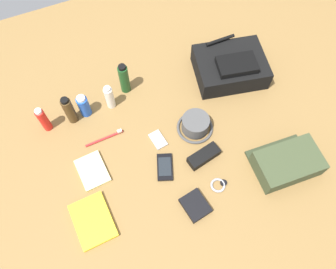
% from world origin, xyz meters
% --- Properties ---
extents(ground_plane, '(2.64, 2.02, 0.02)m').
position_xyz_m(ground_plane, '(0.00, 0.00, -0.01)').
color(ground_plane, brown).
rests_on(ground_plane, ground).
extents(backpack, '(0.37, 0.31, 0.13)m').
position_xyz_m(backpack, '(0.41, 0.21, 0.06)').
color(backpack, black).
rests_on(backpack, ground_plane).
extents(toiletry_pouch, '(0.27, 0.22, 0.09)m').
position_xyz_m(toiletry_pouch, '(0.40, -0.32, 0.04)').
color(toiletry_pouch, '#384228').
rests_on(toiletry_pouch, ground_plane).
extents(bucket_hat, '(0.16, 0.16, 0.08)m').
position_xyz_m(bucket_hat, '(0.13, -0.00, 0.03)').
color(bucket_hat, '#474747').
rests_on(bucket_hat, ground_plane).
extents(sunscreen_spray, '(0.04, 0.04, 0.15)m').
position_xyz_m(sunscreen_spray, '(-0.47, 0.26, 0.07)').
color(sunscreen_spray, red).
rests_on(sunscreen_spray, ground_plane).
extents(cologne_bottle, '(0.04, 0.04, 0.16)m').
position_xyz_m(cologne_bottle, '(-0.35, 0.26, 0.08)').
color(cologne_bottle, '#473319').
rests_on(cologne_bottle, ground_plane).
extents(deodorant_spray, '(0.05, 0.05, 0.12)m').
position_xyz_m(deodorant_spray, '(-0.29, 0.27, 0.06)').
color(deodorant_spray, blue).
rests_on(deodorant_spray, ground_plane).
extents(toothpaste_tube, '(0.04, 0.04, 0.14)m').
position_xyz_m(toothpaste_tube, '(-0.17, 0.26, 0.07)').
color(toothpaste_tube, white).
rests_on(toothpaste_tube, ground_plane).
extents(shampoo_bottle, '(0.04, 0.04, 0.17)m').
position_xyz_m(shampoo_bottle, '(-0.08, 0.32, 0.08)').
color(shampoo_bottle, '#19471E').
rests_on(shampoo_bottle, ground_plane).
extents(paperback_novel, '(0.15, 0.20, 0.02)m').
position_xyz_m(paperback_novel, '(-0.41, -0.22, 0.01)').
color(paperback_novel, yellow).
rests_on(paperback_novel, ground_plane).
extents(cell_phone, '(0.10, 0.13, 0.01)m').
position_xyz_m(cell_phone, '(-0.07, -0.12, 0.01)').
color(cell_phone, black).
rests_on(cell_phone, ground_plane).
extents(media_player, '(0.06, 0.09, 0.01)m').
position_xyz_m(media_player, '(-0.04, 0.01, 0.01)').
color(media_player, '#B7B7BC').
rests_on(media_player, ground_plane).
extents(wristwatch, '(0.07, 0.06, 0.01)m').
position_xyz_m(wristwatch, '(0.11, -0.28, 0.01)').
color(wristwatch, '#99999E').
rests_on(wristwatch, ground_plane).
extents(toothbrush, '(0.17, 0.02, 0.02)m').
position_xyz_m(toothbrush, '(-0.25, 0.11, 0.01)').
color(toothbrush, red).
rests_on(toothbrush, ground_plane).
extents(wallet, '(0.11, 0.12, 0.02)m').
position_xyz_m(wallet, '(-0.02, -0.32, 0.01)').
color(wallet, black).
rests_on(wallet, ground_plane).
extents(notepad, '(0.12, 0.16, 0.02)m').
position_xyz_m(notepad, '(-0.35, -0.02, 0.01)').
color(notepad, beige).
rests_on(notepad, ground_plane).
extents(sunglasses_case, '(0.15, 0.08, 0.04)m').
position_xyz_m(sunglasses_case, '(0.10, -0.15, 0.02)').
color(sunglasses_case, black).
rests_on(sunglasses_case, ground_plane).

